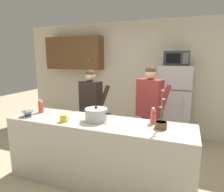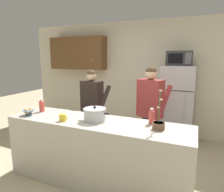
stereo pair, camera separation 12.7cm
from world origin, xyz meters
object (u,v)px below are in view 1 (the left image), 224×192
object	(u,v)px
refrigerator	(174,105)
cooking_pot	(96,115)
potted_orchid	(161,124)
bottle_near_edge	(41,106)
person_by_sink	(150,103)
bottle_mid_counter	(153,116)
person_near_pot	(91,102)
bread_bowl	(28,113)
microwave	(177,58)
coffee_mug	(64,118)

from	to	relation	value
refrigerator	cooking_pot	bearing A→B (deg)	-116.34
potted_orchid	bottle_near_edge	bearing A→B (deg)	178.01
cooking_pot	bottle_near_edge	bearing A→B (deg)	176.01
person_by_sink	bottle_mid_counter	size ratio (longest dim) A/B	7.87
person_near_pot	bread_bowl	world-z (taller)	person_near_pot
bottle_near_edge	potted_orchid	bearing A→B (deg)	-1.99
refrigerator	bread_bowl	size ratio (longest dim) A/B	8.83
person_near_pot	bottle_near_edge	world-z (taller)	person_near_pot
person_near_pot	bread_bowl	distance (m)	1.12
refrigerator	person_near_pot	bearing A→B (deg)	-143.63
person_by_sink	bread_bowl	size ratio (longest dim) A/B	8.91
bottle_near_edge	refrigerator	bearing A→B (deg)	42.81
person_by_sink	cooking_pot	world-z (taller)	person_by_sink
bread_bowl	bottle_mid_counter	distance (m)	1.81
potted_orchid	bottle_mid_counter	bearing A→B (deg)	125.94
microwave	bottle_near_edge	distance (m)	2.69
microwave	bread_bowl	size ratio (longest dim) A/B	2.62
refrigerator	person_by_sink	xyz separation A→B (m)	(-0.34, -0.95, 0.21)
bread_bowl	bottle_near_edge	distance (m)	0.25
refrigerator	microwave	size ratio (longest dim) A/B	3.37
coffee_mug	person_near_pot	bearing A→B (deg)	95.48
person_by_sink	bottle_near_edge	xyz separation A→B (m)	(-1.56, -0.81, 0.00)
person_by_sink	bottle_mid_counter	world-z (taller)	person_by_sink
refrigerator	person_by_sink	world-z (taller)	person_by_sink
person_near_pot	potted_orchid	world-z (taller)	person_near_pot
microwave	bread_bowl	bearing A→B (deg)	-134.24
potted_orchid	coffee_mug	bearing A→B (deg)	-171.02
microwave	coffee_mug	bearing A→B (deg)	-122.94
bottle_near_edge	bottle_mid_counter	xyz separation A→B (m)	(1.74, 0.10, 0.00)
person_near_pot	microwave	bearing A→B (deg)	35.78
person_near_pot	bread_bowl	bearing A→B (deg)	-118.84
microwave	person_by_sink	bearing A→B (deg)	-110.17
cooking_pot	bread_bowl	distance (m)	1.05
bottle_near_edge	potted_orchid	distance (m)	1.87
coffee_mug	bottle_near_edge	bearing A→B (deg)	156.42
bottle_near_edge	person_by_sink	bearing A→B (deg)	27.51
person_by_sink	microwave	bearing A→B (deg)	69.83
microwave	person_near_pot	distance (m)	1.90
bread_bowl	person_near_pot	bearing A→B (deg)	61.16
refrigerator	coffee_mug	world-z (taller)	refrigerator
coffee_mug	potted_orchid	distance (m)	1.27
microwave	potted_orchid	world-z (taller)	microwave
refrigerator	cooking_pot	distance (m)	2.06
refrigerator	potted_orchid	distance (m)	1.84
person_by_sink	bottle_mid_counter	bearing A→B (deg)	-75.99
cooking_pot	bottle_mid_counter	bearing A→B (deg)	13.15
person_near_pot	coffee_mug	world-z (taller)	person_near_pot
coffee_mug	potted_orchid	size ratio (longest dim) A/B	0.27
refrigerator	bottle_near_edge	world-z (taller)	refrigerator
cooking_pot	potted_orchid	xyz separation A→B (m)	(0.87, 0.00, -0.02)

